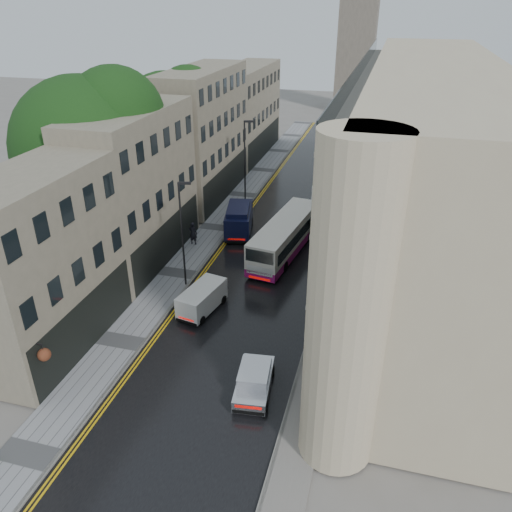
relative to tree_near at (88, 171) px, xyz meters
The scene contains 15 objects.
road 16.14m from the tree_near, 30.96° to the left, with size 9.00×85.00×0.02m, color black.
left_sidewalk 12.16m from the tree_near, 48.44° to the left, with size 2.70×85.00×0.12m, color gray.
right_sidewalk 20.59m from the tree_near, 22.73° to the left, with size 1.80×85.00×0.12m, color slate.
old_shop_row 10.50m from the tree_near, 73.04° to the left, with size 4.50×56.00×12.00m, color gray, non-canonical shape.
modern_block 23.58m from the tree_near, 14.74° to the left, with size 8.00×40.00×14.00m, color #C3B391, non-canonical shape.
tree_near is the anchor object (origin of this frame).
tree_far 13.02m from the tree_near, 88.68° to the left, with size 9.24×9.24×12.46m, color black, non-canonical shape.
cream_bus 13.27m from the tree_near, ahead, with size 2.29×10.06×2.74m, color silver, non-canonical shape.
white_lorry 19.02m from the tree_near, 37.30° to the left, with size 2.22×7.41×3.89m, color white, non-canonical shape.
silver_hatchback 20.03m from the tree_near, 40.30° to the right, with size 1.63×3.72×1.39m, color #B8B8BD, non-canonical shape.
white_van 12.38m from the tree_near, 33.02° to the right, with size 1.60×3.72×1.68m, color white, non-canonical shape.
navy_van 11.34m from the tree_near, 32.51° to the left, with size 2.01×5.03×2.56m, color black, non-canonical shape.
pedestrian 9.28m from the tree_near, 33.20° to the left, with size 0.69×0.45×1.89m, color black.
lamp_post_near 8.67m from the tree_near, 15.26° to the right, with size 0.83×0.18×7.36m, color black, non-canonical shape.
lamp_post_far 15.49m from the tree_near, 59.85° to the left, with size 0.89×0.20×7.93m, color black, non-canonical shape.
Camera 1 is at (7.73, -9.54, 17.82)m, focal length 35.00 mm.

